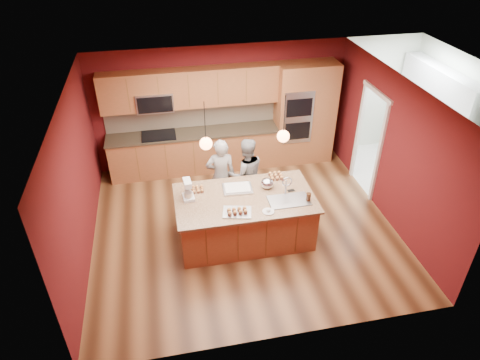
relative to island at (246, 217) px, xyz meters
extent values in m
plane|color=#452715|center=(0.03, 0.31, -0.45)|extent=(5.50, 5.50, 0.00)
plane|color=white|center=(0.03, 0.31, 2.25)|extent=(5.50, 5.50, 0.00)
plane|color=#541113|center=(0.03, 2.81, 0.90)|extent=(5.50, 0.00, 5.50)
plane|color=#541113|center=(0.03, -2.19, 0.90)|extent=(5.50, 0.00, 5.50)
plane|color=#541113|center=(-2.72, 0.31, 0.90)|extent=(0.00, 5.00, 5.00)
plane|color=#541113|center=(2.78, 0.31, 0.90)|extent=(0.00, 5.00, 5.00)
cube|color=brown|center=(-0.62, 2.51, 0.00)|extent=(3.70, 0.60, 0.90)
cube|color=#32291E|center=(-0.62, 2.50, 0.46)|extent=(3.74, 0.64, 0.04)
cube|color=beige|center=(-0.62, 2.79, 0.77)|extent=(3.70, 0.03, 0.56)
cube|color=brown|center=(-0.62, 2.63, 1.45)|extent=(3.70, 0.36, 0.80)
cube|color=black|center=(-1.37, 2.49, 0.49)|extent=(0.72, 0.52, 0.03)
cube|color=#A5A7AC|center=(-1.37, 2.61, 1.23)|extent=(0.76, 0.40, 0.40)
cube|color=brown|center=(1.63, 2.51, 0.70)|extent=(0.80, 0.60, 2.30)
cube|color=#A5A7AC|center=(1.63, 2.21, 0.75)|extent=(0.66, 0.04, 1.20)
cube|color=brown|center=(2.28, 2.51, 0.70)|extent=(0.50, 0.60, 2.30)
plane|color=silver|center=(3.68, 1.51, -0.45)|extent=(2.60, 2.60, 0.00)
plane|color=beige|center=(4.58, 1.51, 0.90)|extent=(0.00, 2.70, 2.70)
cube|color=silver|center=(4.38, 1.51, 1.50)|extent=(0.35, 2.40, 0.75)
cylinder|color=black|center=(-0.64, 0.00, 1.90)|extent=(0.01, 0.01, 0.70)
sphere|color=#FF8B4C|center=(-0.64, 0.00, 1.55)|extent=(0.20, 0.20, 0.20)
cylinder|color=black|center=(0.61, 0.00, 1.90)|extent=(0.01, 0.01, 0.70)
sphere|color=#FF8B4C|center=(0.61, 0.00, 1.55)|extent=(0.20, 0.20, 0.20)
cube|color=brown|center=(-0.02, 0.00, -0.03)|extent=(2.30, 1.24, 0.84)
cube|color=tan|center=(-0.02, 0.00, 0.41)|extent=(2.40, 1.34, 0.04)
cube|color=#A5A7AC|center=(0.70, -0.23, 0.35)|extent=(0.69, 0.40, 0.18)
imported|color=black|center=(-0.28, 0.93, 0.32)|extent=(0.58, 0.40, 1.54)
imported|color=gray|center=(0.20, 0.93, 0.29)|extent=(0.76, 0.61, 1.49)
cube|color=silver|center=(-0.97, 0.16, 0.46)|extent=(0.21, 0.26, 0.06)
cube|color=silver|center=(-0.97, 0.26, 0.61)|extent=(0.10, 0.08, 0.25)
cube|color=silver|center=(-0.97, 0.18, 0.74)|extent=(0.14, 0.25, 0.09)
cylinder|color=silver|center=(-0.97, 0.12, 0.52)|extent=(0.14, 0.14, 0.13)
cube|color=silver|center=(-0.09, 0.27, 0.44)|extent=(0.54, 0.41, 0.03)
cube|color=silver|center=(-0.09, 0.27, 0.46)|extent=(0.47, 0.34, 0.02)
cube|color=#A5A7AC|center=(-0.23, -0.39, 0.44)|extent=(0.52, 0.42, 0.02)
ellipsoid|color=silver|center=(0.43, 0.21, 0.52)|extent=(0.23, 0.23, 0.20)
cylinder|color=silver|center=(0.28, -0.47, 0.44)|extent=(0.20, 0.20, 0.01)
cylinder|color=#341C0E|center=(1.02, -0.30, 0.51)|extent=(0.08, 0.08, 0.15)
cube|color=black|center=(0.82, 0.04, 0.44)|extent=(0.13, 0.08, 0.01)
cube|color=silver|center=(4.20, 1.18, -0.01)|extent=(0.64, 0.65, 0.89)
cube|color=silver|center=(4.25, 1.95, 0.01)|extent=(0.59, 0.61, 0.93)
camera|label=1|loc=(-1.27, -5.82, 4.74)|focal=32.00mm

